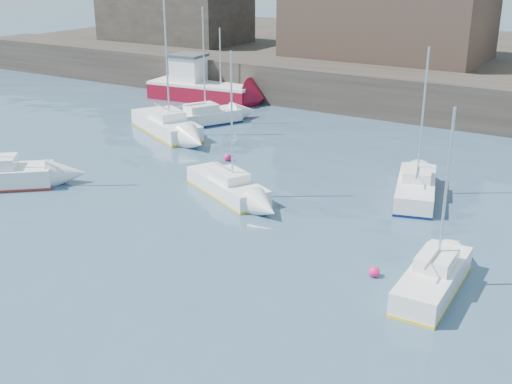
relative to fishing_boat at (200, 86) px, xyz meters
The scene contains 13 objects.
water 35.93m from the fishing_boat, 61.19° to the right, with size 220.00×220.00×0.00m, color #2D4760.
quay_wall 17.67m from the fishing_boat, 11.53° to the left, with size 90.00×5.00×3.00m, color #28231E.
land_strip 27.62m from the fishing_boat, 51.21° to the left, with size 90.00×32.00×2.80m, color #28231E.
warehouse 17.06m from the fishing_boat, 45.57° to the left, with size 16.40×10.40×7.60m.
bldg_west 15.58m from the fishing_boat, 135.45° to the left, with size 14.00×8.00×5.00m.
fishing_boat is the anchor object (origin of this frame).
sailboat_b 22.15m from the fishing_boat, 50.25° to the right, with size 5.68×4.02×7.05m.
sailboat_c 33.38m from the fishing_boat, 39.63° to the right, with size 1.69×4.97×6.50m.
sailboat_e 10.58m from the fishing_boat, 65.98° to the right, with size 7.19×5.22×8.96m.
sailboat_f 25.53m from the fishing_boat, 29.61° to the right, with size 3.20×5.78×7.17m.
sailboat_h 8.32m from the fishing_boat, 54.69° to the right, with size 4.52×6.33×7.86m.
buoy_mid 31.81m from the fishing_boat, 42.18° to the right, with size 0.41×0.41×0.41m, color #E41766.
buoy_far 16.78m from the fishing_boat, 48.39° to the right, with size 0.43×0.43×0.43m, color #E41766.
Camera 1 is at (13.56, -10.04, 11.15)m, focal length 45.00 mm.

